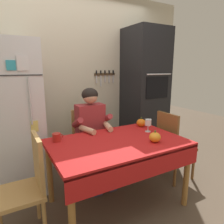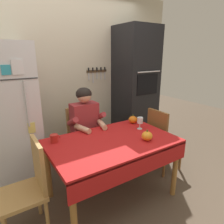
{
  "view_description": "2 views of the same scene",
  "coord_description": "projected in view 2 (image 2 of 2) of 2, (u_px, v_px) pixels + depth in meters",
  "views": [
    {
      "loc": [
        -1.03,
        -1.62,
        1.49
      ],
      "look_at": [
        -0.02,
        0.17,
        1.04
      ],
      "focal_mm": 32.27,
      "sensor_mm": 36.0,
      "label": 1
    },
    {
      "loc": [
        -1.09,
        -1.59,
        1.67
      ],
      "look_at": [
        0.03,
        0.15,
        1.05
      ],
      "focal_mm": 31.34,
      "sensor_mm": 36.0,
      "label": 2
    }
  ],
  "objects": [
    {
      "name": "wall_oven",
      "position": [
        135.0,
        91.0,
        3.37
      ],
      "size": [
        0.6,
        0.64,
        2.1
      ],
      "color": "black",
      "rests_on": "ground"
    },
    {
      "name": "chair_right_side",
      "position": [
        161.0,
        138.0,
        2.8
      ],
      "size": [
        0.4,
        0.4,
        0.93
      ],
      "color": "brown",
      "rests_on": "ground"
    },
    {
      "name": "coffee_mug",
      "position": [
        54.0,
        138.0,
        2.13
      ],
      "size": [
        0.11,
        0.09,
        0.09
      ],
      "color": "#B2231E",
      "rests_on": "dining_table"
    },
    {
      "name": "chair_left_side",
      "position": [
        29.0,
        185.0,
        1.8
      ],
      "size": [
        0.4,
        0.4,
        0.93
      ],
      "color": "tan",
      "rests_on": "ground"
    },
    {
      "name": "chair_behind_person",
      "position": [
        82.0,
        136.0,
        2.86
      ],
      "size": [
        0.4,
        0.4,
        0.93
      ],
      "color": "tan",
      "rests_on": "ground"
    },
    {
      "name": "pumpkin_medium",
      "position": [
        133.0,
        120.0,
        2.71
      ],
      "size": [
        0.12,
        0.12,
        0.12
      ],
      "color": "orange",
      "rests_on": "dining_table"
    },
    {
      "name": "ground_plane",
      "position": [
        117.0,
        200.0,
        2.33
      ],
      "size": [
        10.0,
        10.0,
        0.0
      ],
      "primitive_type": "plane",
      "color": "brown",
      "rests_on": "ground"
    },
    {
      "name": "dining_table",
      "position": [
        113.0,
        147.0,
        2.2
      ],
      "size": [
        1.4,
        0.9,
        0.74
      ],
      "color": "#9E6B33",
      "rests_on": "ground"
    },
    {
      "name": "pumpkin_large",
      "position": [
        147.0,
        136.0,
        2.17
      ],
      "size": [
        0.12,
        0.12,
        0.12
      ],
      "color": "orange",
      "rests_on": "dining_table"
    },
    {
      "name": "refrigerator",
      "position": [
        7.0,
        120.0,
        2.35
      ],
      "size": [
        0.68,
        0.71,
        1.8
      ],
      "color": "silver",
      "rests_on": "ground"
    },
    {
      "name": "seated_person",
      "position": [
        87.0,
        125.0,
        2.64
      ],
      "size": [
        0.47,
        0.55,
        1.25
      ],
      "color": "#38384C",
      "rests_on": "ground"
    },
    {
      "name": "back_wall_assembly",
      "position": [
        72.0,
        78.0,
        3.06
      ],
      "size": [
        3.7,
        0.13,
        2.6
      ],
      "color": "beige",
      "rests_on": "ground"
    },
    {
      "name": "wine_glass",
      "position": [
        140.0,
        121.0,
        2.48
      ],
      "size": [
        0.07,
        0.07,
        0.15
      ],
      "color": "white",
      "rests_on": "dining_table"
    }
  ]
}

